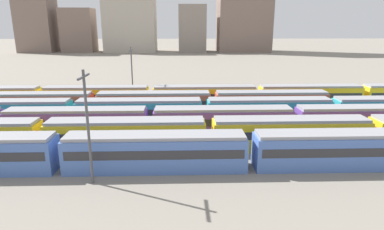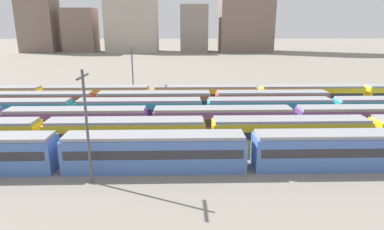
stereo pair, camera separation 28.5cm
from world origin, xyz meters
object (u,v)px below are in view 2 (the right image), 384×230
object	(u,v)px
train_track_0	(249,150)
train_track_4	(155,103)
train_track_3	(332,110)
catenary_pole_1	(133,72)
train_track_1	(208,134)
catenary_pole_2	(87,123)
train_track_2	(150,122)
train_track_5	(205,96)

from	to	relation	value
train_track_0	train_track_4	world-z (taller)	same
train_track_0	train_track_3	xyz separation A→B (m)	(15.38, 15.60, 0.00)
train_track_3	train_track_4	world-z (taller)	same
catenary_pole_1	train_track_1	bearing A→B (deg)	-63.06
train_track_3	catenary_pole_1	distance (m)	34.16
train_track_1	catenary_pole_1	world-z (taller)	catenary_pole_1
train_track_3	catenary_pole_2	bearing A→B (deg)	-148.92
train_track_0	catenary_pole_1	xyz separation A→B (m)	(-15.81, 29.00, 3.79)
train_track_1	train_track_3	size ratio (longest dim) A/B	0.66
train_track_0	train_track_4	size ratio (longest dim) A/B	1.34
train_track_4	train_track_0	bearing A→B (deg)	-61.57
train_track_2	catenary_pole_2	xyz separation A→B (m)	(-4.17, -13.17, 3.88)
train_track_5	catenary_pole_2	xyz separation A→B (m)	(-12.31, -28.77, 3.88)
catenary_pole_2	train_track_0	bearing A→B (deg)	10.40
train_track_2	train_track_5	world-z (taller)	same
train_track_0	train_track_4	xyz separation A→B (m)	(-11.26, 20.80, -0.00)
train_track_0	train_track_4	distance (m)	23.65
train_track_0	train_track_3	size ratio (longest dim) A/B	0.66
train_track_2	train_track_4	world-z (taller)	same
train_track_1	train_track_5	distance (m)	20.82
train_track_2	catenary_pole_1	world-z (taller)	catenary_pole_1
train_track_0	train_track_3	world-z (taller)	same
train_track_1	train_track_2	size ratio (longest dim) A/B	1.00
train_track_4	catenary_pole_2	xyz separation A→B (m)	(-3.85, -23.57, 3.88)
train_track_2	train_track_5	distance (m)	17.59
train_track_5	catenary_pole_2	bearing A→B (deg)	-113.16
train_track_2	train_track_3	world-z (taller)	same
train_track_5	train_track_2	bearing A→B (deg)	-117.54
train_track_1	train_track_4	size ratio (longest dim) A/B	1.34
train_track_5	catenary_pole_1	size ratio (longest dim) A/B	9.10
train_track_3	train_track_0	bearing A→B (deg)	-134.59
train_track_2	train_track_1	bearing A→B (deg)	-35.80
catenary_pole_1	train_track_2	bearing A→B (deg)	-75.30
train_track_2	catenary_pole_2	bearing A→B (deg)	-107.58
train_track_5	train_track_0	bearing A→B (deg)	-83.85
train_track_1	catenary_pole_1	xyz separation A→B (m)	(-12.09, 23.80, 3.79)
train_track_5	catenary_pole_1	distance (m)	13.88
train_track_5	catenary_pole_1	xyz separation A→B (m)	(-13.01, 3.00, 3.79)
train_track_2	train_track_5	size ratio (longest dim) A/B	0.80
train_track_0	train_track_2	size ratio (longest dim) A/B	1.00
train_track_1	catenary_pole_2	xyz separation A→B (m)	(-11.38, -7.97, 3.88)
train_track_4	train_track_5	xyz separation A→B (m)	(8.46, 5.20, 0.00)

